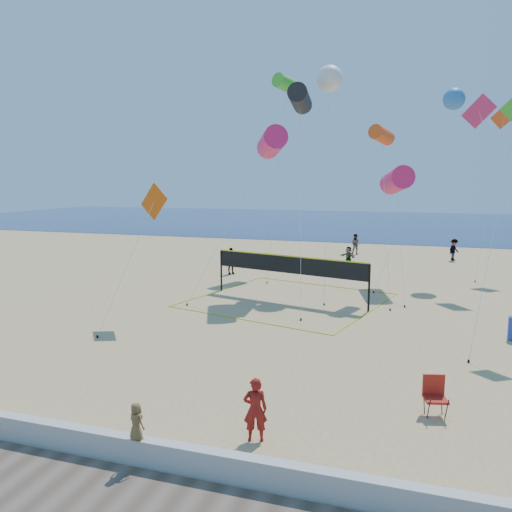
% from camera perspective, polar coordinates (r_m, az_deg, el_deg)
% --- Properties ---
extents(ground, '(120.00, 120.00, 0.00)m').
position_cam_1_polar(ground, '(13.72, 2.33, -17.87)').
color(ground, tan).
rests_on(ground, ground).
extents(ocean, '(140.00, 50.00, 0.03)m').
position_cam_1_polar(ocean, '(74.17, 15.15, 3.67)').
color(ocean, '#10234C').
rests_on(ocean, ground).
extents(seawall, '(32.00, 0.30, 0.60)m').
position_cam_1_polar(seawall, '(11.08, -2.14, -23.12)').
color(seawall, '#B2B2AE').
rests_on(seawall, ground).
extents(woman, '(0.66, 0.54, 1.56)m').
position_cam_1_polar(woman, '(12.29, -0.09, -17.13)').
color(woman, maroon).
rests_on(woman, ground).
extents(toddler, '(0.47, 0.39, 0.83)m').
position_cam_1_polar(toddler, '(11.55, -13.52, -17.90)').
color(toddler, brown).
rests_on(toddler, seawall).
extents(far_person_0, '(1.06, 0.99, 1.75)m').
position_cam_1_polar(far_person_0, '(32.70, -2.91, -0.57)').
color(far_person_0, gray).
rests_on(far_person_0, ground).
extents(far_person_1, '(1.38, 1.17, 1.49)m').
position_cam_1_polar(far_person_1, '(35.78, 10.51, -0.11)').
color(far_person_1, gray).
rests_on(far_person_1, ground).
extents(far_person_3, '(0.88, 0.72, 1.70)m').
position_cam_1_polar(far_person_3, '(42.13, 11.33, 1.33)').
color(far_person_3, gray).
rests_on(far_person_3, ground).
extents(far_person_4, '(1.11, 1.22, 1.65)m').
position_cam_1_polar(far_person_4, '(41.12, 21.69, 0.67)').
color(far_person_4, gray).
rests_on(far_person_4, ground).
extents(camp_chair, '(0.68, 0.80, 1.17)m').
position_cam_1_polar(camp_chair, '(14.36, 19.74, -14.53)').
color(camp_chair, '#A51C12').
rests_on(camp_chair, ground).
extents(volleyball_net, '(10.59, 10.48, 2.33)m').
position_cam_1_polar(volleyball_net, '(25.49, 3.76, -1.59)').
color(volleyball_net, black).
rests_on(volleyball_net, ground).
extents(kite_0, '(4.37, 5.73, 8.89)m').
position_cam_1_polar(kite_0, '(26.93, 1.82, 12.84)').
color(kite_0, '#D81E5D').
rests_on(kite_0, ground).
extents(kite_1, '(2.60, 9.02, 11.38)m').
position_cam_1_polar(kite_1, '(29.55, 5.06, 17.46)').
color(kite_1, black).
rests_on(kite_1, ground).
extents(kite_2, '(1.71, 5.41, 9.03)m').
position_cam_1_polar(kite_2, '(28.29, 14.17, 13.24)').
color(kite_2, '#D84B17').
rests_on(kite_2, ground).
extents(kite_3, '(1.63, 3.78, 6.04)m').
position_cam_1_polar(kite_3, '(22.28, -11.81, 5.54)').
color(kite_3, '#BD490A').
rests_on(kite_3, ground).
extents(kite_5, '(3.30, 8.48, 10.93)m').
position_cam_1_polar(kite_5, '(31.50, 24.36, 14.06)').
color(kite_5, '#C52859').
rests_on(kite_5, ground).
extents(kite_6, '(1.96, 7.01, 12.67)m').
position_cam_1_polar(kite_6, '(30.87, 8.41, 19.39)').
color(kite_6, silver).
rests_on(kite_6, ground).
extents(kite_7, '(4.82, 7.79, 11.77)m').
position_cam_1_polar(kite_7, '(34.67, 21.69, 16.33)').
color(kite_7, '#2D72BE').
rests_on(kite_7, ground).
extents(kite_8, '(1.80, 7.63, 13.22)m').
position_cam_1_polar(kite_8, '(36.05, 3.60, 18.96)').
color(kite_8, green).
rests_on(kite_8, ground).
extents(kite_9, '(2.46, 4.24, 11.09)m').
position_cam_1_polar(kite_9, '(36.61, 26.41, 13.38)').
color(kite_9, '#D84B17').
rests_on(kite_9, ground).
extents(kite_10, '(2.13, 7.40, 6.95)m').
position_cam_1_polar(kite_10, '(30.34, 15.78, 8.30)').
color(kite_10, '#D81E5D').
rests_on(kite_10, ground).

